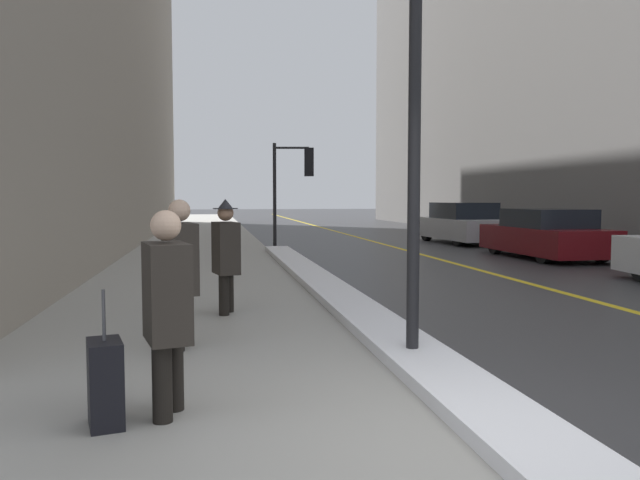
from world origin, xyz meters
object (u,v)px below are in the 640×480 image
object	(u,v)px
parked_car_silver	(462,224)
pedestrian_trailing	(180,267)
lamp_post	(415,56)
pedestrian_in_glasses	(167,303)
parked_car_maroon	(545,235)
pedestrian_in_fedora	(226,252)
rolling_suitcase	(105,384)
traffic_light_near	(297,172)

from	to	relation	value
parked_car_silver	pedestrian_trailing	bearing A→B (deg)	144.51
lamp_post	pedestrian_in_glasses	distance (m)	3.24
pedestrian_in_glasses	parked_car_maroon	bearing A→B (deg)	126.21
pedestrian_in_fedora	pedestrian_trailing	bearing A→B (deg)	-28.43
pedestrian_in_fedora	parked_car_silver	distance (m)	14.55
parked_car_silver	rolling_suitcase	bearing A→B (deg)	147.06
parked_car_maroon	pedestrian_in_fedora	bearing A→B (deg)	127.40
pedestrian_trailing	rolling_suitcase	distance (m)	2.26
parked_car_maroon	pedestrian_trailing	bearing A→B (deg)	132.91
traffic_light_near	parked_car_silver	xyz separation A→B (m)	(5.82, 0.52, -1.71)
pedestrian_trailing	parked_car_silver	size ratio (longest dim) A/B	0.36
parked_car_silver	pedestrian_in_glasses	bearing A→B (deg)	147.99
traffic_light_near	parked_car_maroon	world-z (taller)	traffic_light_near
pedestrian_in_glasses	traffic_light_near	bearing A→B (deg)	155.44
parked_car_silver	traffic_light_near	bearing A→B (deg)	92.32
traffic_light_near	pedestrian_in_glasses	bearing A→B (deg)	-91.97
pedestrian_in_fedora	parked_car_silver	size ratio (longest dim) A/B	0.36
lamp_post	parked_car_maroon	size ratio (longest dim) A/B	1.16
pedestrian_trailing	pedestrian_in_glasses	bearing A→B (deg)	-13.23
traffic_light_near	parked_car_maroon	distance (m)	7.82
pedestrian_in_fedora	pedestrian_in_glasses	bearing A→B (deg)	-20.66
pedestrian_trailing	parked_car_silver	world-z (taller)	pedestrian_trailing
pedestrian_in_fedora	rolling_suitcase	distance (m)	4.17
parked_car_maroon	pedestrian_in_glasses	bearing A→B (deg)	139.13
pedestrian_trailing	traffic_light_near	bearing A→B (deg)	153.76
parked_car_silver	rolling_suitcase	world-z (taller)	parked_car_silver
lamp_post	rolling_suitcase	bearing A→B (deg)	-153.61
pedestrian_in_fedora	parked_car_maroon	bearing A→B (deg)	114.49
parked_car_maroon	parked_car_silver	distance (m)	5.41
lamp_post	parked_car_maroon	world-z (taller)	lamp_post
lamp_post	pedestrian_trailing	distance (m)	3.12
parked_car_maroon	parked_car_silver	world-z (taller)	parked_car_silver
rolling_suitcase	parked_car_silver	bearing A→B (deg)	136.50
traffic_light_near	parked_car_maroon	xyz separation A→B (m)	(5.84, -4.90, -1.77)
parked_car_maroon	lamp_post	bearing A→B (deg)	143.73
pedestrian_in_fedora	rolling_suitcase	bearing A→B (deg)	-26.09
lamp_post	parked_car_maroon	xyz separation A→B (m)	(6.67, 9.23, -2.29)
parked_car_silver	pedestrian_in_fedora	bearing A→B (deg)	142.19
pedestrian_trailing	lamp_post	bearing A→B (deg)	55.48
pedestrian_in_glasses	parked_car_silver	world-z (taller)	pedestrian_in_glasses
pedestrian_trailing	parked_car_silver	bearing A→B (deg)	133.95
pedestrian_in_fedora	parked_car_maroon	xyz separation A→B (m)	(8.37, 6.50, -0.24)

